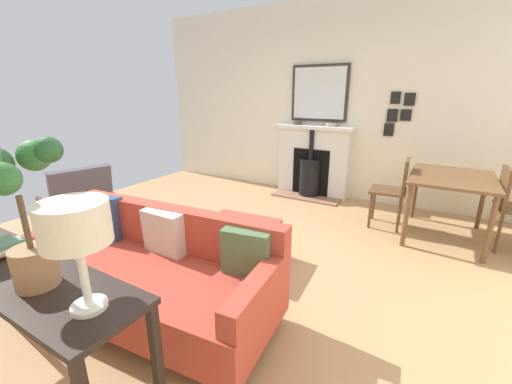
% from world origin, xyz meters
% --- Properties ---
extents(ground_plane, '(5.19, 5.78, 0.01)m').
position_xyz_m(ground_plane, '(0.00, 0.00, -0.00)').
color(ground_plane, tan).
extents(wall_left, '(0.12, 5.78, 2.89)m').
position_xyz_m(wall_left, '(-2.59, 0.00, 1.45)').
color(wall_left, silver).
rests_on(wall_left, ground).
extents(fireplace, '(0.54, 1.20, 1.10)m').
position_xyz_m(fireplace, '(-2.38, 0.05, 0.50)').
color(fireplace, '#93664C').
rests_on(fireplace, ground).
extents(mirror_over_mantel, '(0.04, 0.88, 0.83)m').
position_xyz_m(mirror_over_mantel, '(-2.50, 0.05, 1.58)').
color(mirror_over_mantel, '#2D2823').
extents(mantel_bowl_near, '(0.13, 0.13, 0.04)m').
position_xyz_m(mantel_bowl_near, '(-2.41, -0.25, 1.13)').
color(mantel_bowl_near, '#47382D').
rests_on(mantel_bowl_near, fireplace).
extents(mantel_bowl_far, '(0.16, 0.16, 0.05)m').
position_xyz_m(mantel_bowl_far, '(-2.41, 0.30, 1.13)').
color(mantel_bowl_far, '#9E9384').
rests_on(mantel_bowl_far, fireplace).
extents(sofa, '(0.97, 1.97, 0.77)m').
position_xyz_m(sofa, '(0.96, 0.08, 0.33)').
color(sofa, '#B2B2B7').
rests_on(sofa, ground).
extents(ottoman, '(0.68, 0.73, 0.39)m').
position_xyz_m(ottoman, '(0.02, 0.22, 0.24)').
color(ottoman, '#B2B2B7').
rests_on(ottoman, ground).
extents(armchair_accent, '(0.79, 0.73, 0.85)m').
position_xyz_m(armchair_accent, '(0.46, -1.57, 0.47)').
color(armchair_accent, '#4C3321').
rests_on(armchair_accent, ground).
extents(console_table, '(0.39, 1.53, 0.76)m').
position_xyz_m(console_table, '(1.75, 0.09, 0.67)').
color(console_table, black).
rests_on(console_table, ground).
extents(table_lamp_far_end, '(0.25, 0.25, 0.45)m').
position_xyz_m(table_lamp_far_end, '(1.75, 0.67, 1.12)').
color(table_lamp_far_end, white).
rests_on(table_lamp_far_end, console_table).
extents(potted_plant, '(0.39, 0.40, 0.68)m').
position_xyz_m(potted_plant, '(1.77, 0.31, 1.18)').
color(potted_plant, '#99704C').
rests_on(potted_plant, console_table).
extents(dining_table, '(1.07, 0.82, 0.72)m').
position_xyz_m(dining_table, '(-1.64, 1.93, 0.63)').
color(dining_table, brown).
rests_on(dining_table, ground).
extents(dining_chair_near_fireplace, '(0.42, 0.42, 0.86)m').
position_xyz_m(dining_chair_near_fireplace, '(-1.65, 1.38, 0.51)').
color(dining_chair_near_fireplace, brown).
rests_on(dining_chair_near_fireplace, ground).
extents(dining_chair_by_back_wall, '(0.43, 0.43, 0.87)m').
position_xyz_m(dining_chair_by_back_wall, '(-1.64, 2.48, 0.52)').
color(dining_chair_by_back_wall, brown).
rests_on(dining_chair_by_back_wall, ground).
extents(photo_gallery_row, '(0.02, 0.35, 0.60)m').
position_xyz_m(photo_gallery_row, '(-2.52, 1.19, 1.34)').
color(photo_gallery_row, black).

